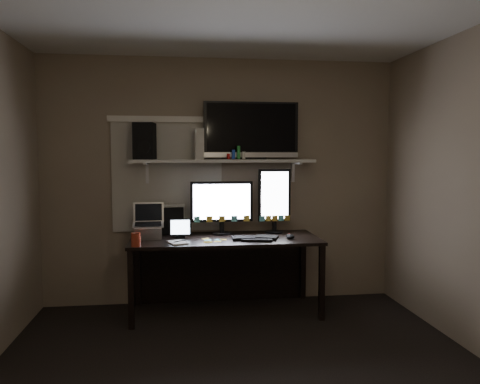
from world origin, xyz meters
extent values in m
plane|color=black|center=(0.00, 0.00, 0.00)|extent=(3.60, 3.60, 0.00)
plane|color=silver|center=(0.00, 0.00, 2.50)|extent=(3.60, 3.60, 0.00)
plane|color=#786756|center=(0.00, 1.80, 1.25)|extent=(3.60, 0.00, 3.60)
cube|color=beige|center=(-0.55, 1.79, 1.30)|extent=(1.10, 0.02, 1.10)
cube|color=black|center=(0.00, 1.43, 0.71)|extent=(1.80, 0.75, 0.03)
cube|color=black|center=(0.00, 1.78, 0.35)|extent=(1.80, 0.02, 0.70)
cube|color=black|center=(-0.86, 1.09, 0.35)|extent=(0.05, 0.05, 0.70)
cube|color=black|center=(0.86, 1.09, 0.35)|extent=(0.05, 0.05, 0.70)
cube|color=black|center=(-0.86, 1.76, 0.35)|extent=(0.05, 0.05, 0.70)
cube|color=black|center=(0.86, 1.76, 0.35)|extent=(0.05, 0.05, 0.70)
cube|color=beige|center=(0.00, 1.62, 1.46)|extent=(1.80, 0.35, 0.03)
cube|color=black|center=(-0.01, 1.63, 1.00)|extent=(0.62, 0.07, 0.55)
cube|color=black|center=(0.53, 1.65, 1.06)|extent=(0.34, 0.09, 0.66)
cube|color=black|center=(0.27, 1.32, 0.74)|extent=(0.47, 0.25, 0.03)
ellipsoid|color=black|center=(0.61, 1.30, 0.75)|extent=(0.08, 0.12, 0.04)
cube|color=silver|center=(-0.45, 1.21, 0.74)|extent=(0.20, 0.23, 0.01)
cube|color=black|center=(-0.43, 1.47, 0.82)|extent=(0.21, 0.09, 0.19)
cube|color=black|center=(-0.51, 1.71, 0.88)|extent=(0.24, 0.14, 0.29)
cube|color=silver|center=(-0.73, 1.48, 0.89)|extent=(0.30, 0.25, 0.33)
cylinder|color=#9A2F1C|center=(-0.81, 1.10, 0.79)|extent=(0.10, 0.10, 0.12)
cube|color=black|center=(0.29, 1.66, 1.76)|extent=(0.95, 0.18, 0.57)
cube|color=silver|center=(-0.24, 1.60, 1.63)|extent=(0.09, 0.25, 0.30)
cube|color=black|center=(-0.76, 1.65, 1.66)|extent=(0.22, 0.26, 0.35)
camera|label=1|loc=(-0.43, -3.00, 1.53)|focal=35.00mm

